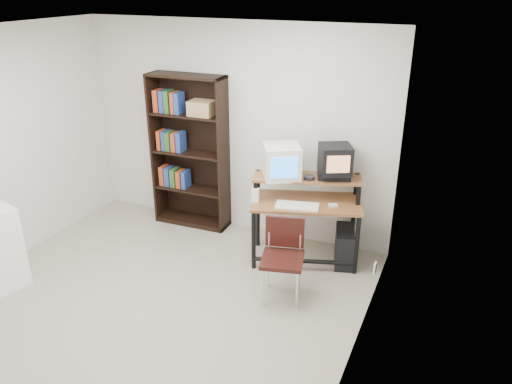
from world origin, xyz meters
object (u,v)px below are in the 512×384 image
at_px(crt_tv, 335,159).
at_px(bookshelf, 190,151).
at_px(crt_monitor, 282,162).
at_px(school_chair, 283,251).
at_px(pc_tower, 344,246).
at_px(computer_desk, 306,204).

height_order(crt_tv, bookshelf, bookshelf).
xyz_separation_m(crt_monitor, school_chair, (0.33, -0.77, -0.65)).
bearing_deg(crt_tv, crt_monitor, 170.06).
bearing_deg(bookshelf, pc_tower, -8.48).
xyz_separation_m(crt_monitor, bookshelf, (-1.36, 0.32, -0.15)).
bearing_deg(pc_tower, crt_monitor, 171.01).
relative_size(crt_monitor, pc_tower, 1.18).
distance_m(school_chair, bookshelf, 2.07).
bearing_deg(crt_monitor, crt_tv, -12.23).
bearing_deg(school_chair, crt_tv, 62.20).
height_order(computer_desk, school_chair, computer_desk).
height_order(school_chair, bookshelf, bookshelf).
bearing_deg(crt_monitor, bookshelf, 137.32).
bearing_deg(computer_desk, pc_tower, -8.21).
distance_m(computer_desk, crt_tv, 0.60).
height_order(pc_tower, school_chair, school_chair).
bearing_deg(crt_monitor, computer_desk, -28.75).
bearing_deg(bookshelf, crt_tv, -6.42).
distance_m(pc_tower, bookshelf, 2.27).
bearing_deg(school_chair, bookshelf, 132.98).
bearing_deg(crt_tv, computer_desk, -173.75).
bearing_deg(computer_desk, bookshelf, 151.23).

